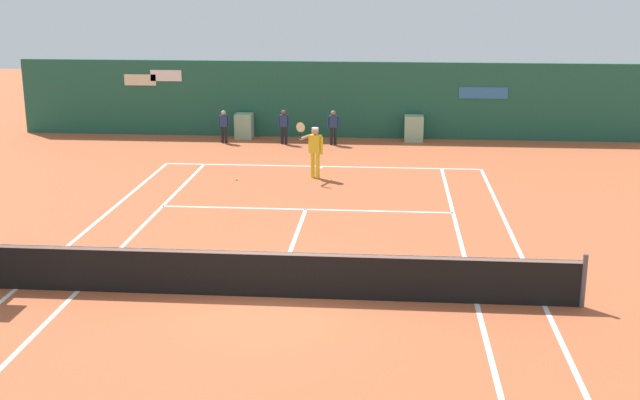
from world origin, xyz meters
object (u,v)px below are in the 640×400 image
at_px(player_on_baseline, 315,148).
at_px(ball_kid_right_post, 333,125).
at_px(tennis_ball_mid_court, 331,181).
at_px(ball_kid_centre_post, 224,124).
at_px(ball_kid_left_post, 284,124).
at_px(tennis_ball_by_sideline, 236,179).

xyz_separation_m(player_on_baseline, ball_kid_right_post, (0.22, 5.36, -0.22)).
bearing_deg(tennis_ball_mid_court, ball_kid_centre_post, 127.98).
bearing_deg(player_on_baseline, ball_kid_left_post, -51.43).
relative_size(tennis_ball_by_sideline, tennis_ball_mid_court, 1.00).
distance_m(ball_kid_centre_post, ball_kid_right_post, 4.17).
distance_m(player_on_baseline, ball_kid_centre_post, 6.67).
xyz_separation_m(player_on_baseline, ball_kid_left_post, (-1.65, 5.36, -0.23)).
bearing_deg(ball_kid_right_post, tennis_ball_mid_court, 83.15).
xyz_separation_m(player_on_baseline, tennis_ball_by_sideline, (-2.41, -0.53, -0.94)).
height_order(tennis_ball_by_sideline, tennis_ball_mid_court, same).
height_order(ball_kid_right_post, tennis_ball_by_sideline, ball_kid_right_post).
relative_size(player_on_baseline, ball_kid_centre_post, 1.47).
relative_size(player_on_baseline, ball_kid_right_post, 1.41).
bearing_deg(ball_kid_centre_post, tennis_ball_by_sideline, 102.68).
bearing_deg(ball_kid_centre_post, ball_kid_left_post, 177.97).
bearing_deg(ball_kid_left_post, player_on_baseline, 109.39).
relative_size(ball_kid_right_post, tennis_ball_mid_court, 19.28).
distance_m(player_on_baseline, tennis_ball_mid_court, 1.18).
xyz_separation_m(player_on_baseline, ball_kid_centre_post, (-3.96, 5.36, -0.25)).
distance_m(player_on_baseline, ball_kid_right_post, 5.37).
height_order(ball_kid_left_post, ball_kid_centre_post, ball_kid_left_post).
height_order(player_on_baseline, tennis_ball_by_sideline, player_on_baseline).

